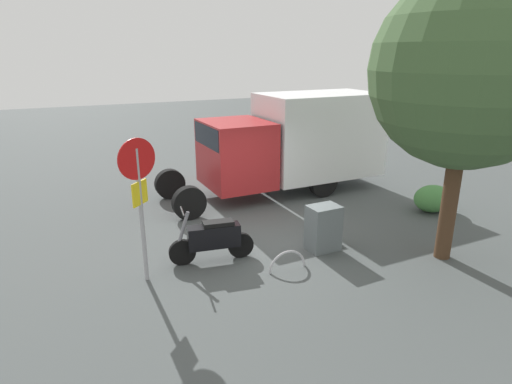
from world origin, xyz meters
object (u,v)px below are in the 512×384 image
object	(u,v)px
street_tree	(469,71)
utility_cabinet	(323,228)
box_truck_near	(294,140)
bike_rack_hoop	(287,269)
motorcycle	(213,238)
stop_sign	(139,189)

from	to	relation	value
street_tree	utility_cabinet	distance (m)	4.25
box_truck_near	bike_rack_hoop	bearing A→B (deg)	58.24
box_truck_near	utility_cabinet	bearing A→B (deg)	68.28
street_tree	utility_cabinet	world-z (taller)	street_tree
motorcycle	utility_cabinet	size ratio (longest dim) A/B	1.75
box_truck_near	street_tree	distance (m)	5.96
box_truck_near	stop_sign	size ratio (longest dim) A/B	2.49
motorcycle	utility_cabinet	xyz separation A→B (m)	(-2.41, 0.52, -0.00)
street_tree	bike_rack_hoop	distance (m)	5.20
street_tree	motorcycle	bearing A→B (deg)	-23.20
utility_cabinet	stop_sign	bearing A→B (deg)	-4.48
stop_sign	utility_cabinet	world-z (taller)	stop_sign
motorcycle	street_tree	bearing A→B (deg)	165.73
box_truck_near	utility_cabinet	world-z (taller)	box_truck_near
utility_cabinet	bike_rack_hoop	distance (m)	1.39
box_truck_near	utility_cabinet	size ratio (longest dim) A/B	6.80
street_tree	bike_rack_hoop	xyz separation A→B (m)	(3.32, -0.93, -3.90)
bike_rack_hoop	utility_cabinet	bearing A→B (deg)	-157.04
box_truck_near	motorcycle	size ratio (longest dim) A/B	3.88
street_tree	bike_rack_hoop	world-z (taller)	street_tree
stop_sign	bike_rack_hoop	distance (m)	3.36
stop_sign	bike_rack_hoop	xyz separation A→B (m)	(-2.68, 0.81, -1.87)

